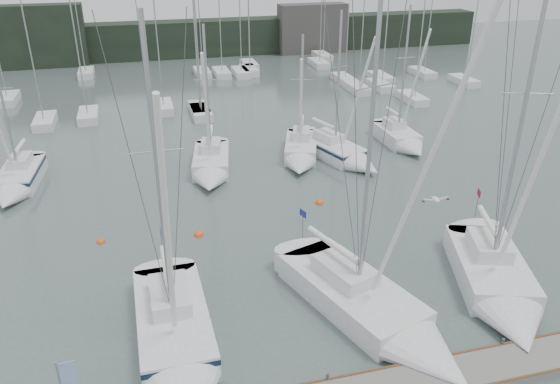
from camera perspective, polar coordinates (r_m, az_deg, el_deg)
The scene contains 17 objects.
ground at distance 26.67m, azimuth 6.14°, elevation -12.83°, with size 160.00×160.00×0.00m, color #4E5E5C.
far_treeline at distance 82.94m, azimuth -9.47°, elevation 15.53°, with size 90.00×4.00×5.00m, color black.
far_building_left at distance 81.22m, azimuth -24.00°, elevation 14.62°, with size 12.00×3.00×8.00m, color black.
far_building_right at distance 84.52m, azimuth 3.37°, elevation 16.69°, with size 10.00×3.00×7.00m, color #403D3B.
mast_forest at distance 65.35m, azimuth -3.35°, elevation 11.35°, with size 58.83×27.73×14.68m.
sailboat_near_left at distance 24.20m, azimuth -10.63°, elevation -15.94°, with size 3.30×10.77×15.26m.
sailboat_near_center at distance 25.80m, azimuth 10.99°, elevation -13.04°, with size 6.67×11.65×18.58m.
sailboat_near_right at distance 29.13m, azimuth 22.02°, elevation -9.59°, with size 6.20×10.11×17.06m.
sailboat_mid_a at distance 42.44m, azimuth -25.83°, elevation 0.87°, with size 3.11×7.87×11.80m.
sailboat_mid_b at distance 40.88m, azimuth -7.25°, elevation 2.46°, with size 3.99×8.21×11.66m.
sailboat_mid_c at distance 43.28m, azimuth 2.16°, elevation 3.96°, with size 4.82×8.29×10.41m.
sailboat_mid_d at distance 43.40m, azimuth 6.67°, elevation 3.89°, with size 5.11×8.84×12.25m.
sailboat_mid_e at distance 47.32m, azimuth 12.72°, elevation 5.27°, with size 2.52×6.97×12.19m.
buoy_a at distance 33.27m, azimuth -8.49°, elevation -4.47°, with size 0.59×0.59×0.59m, color #EA5114.
buoy_b at distance 36.76m, azimuth 4.14°, elevation -1.17°, with size 0.57×0.57×0.57m, color #EA5114.
buoy_c at distance 33.86m, azimuth -18.20°, elevation -5.01°, with size 0.50×0.50×0.50m, color #EA5114.
seagull at distance 23.95m, azimuth 15.96°, elevation -0.75°, with size 1.13×0.50×0.22m.
Camera 1 is at (-8.02, -19.35, 16.50)m, focal length 35.00 mm.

